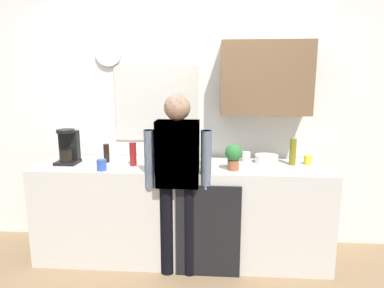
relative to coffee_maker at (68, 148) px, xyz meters
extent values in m
plane|color=#8C6D4C|center=(1.09, -0.30, -1.07)|extent=(8.00, 8.00, 0.00)
cube|color=beige|center=(1.09, 0.00, -0.61)|extent=(2.73, 0.64, 0.92)
cube|color=black|center=(1.35, -0.33, -0.66)|extent=(0.56, 0.02, 0.83)
cube|color=white|center=(1.09, 0.43, 0.23)|extent=(4.33, 0.10, 2.60)
cube|color=beige|center=(0.79, 0.37, 0.40)|extent=(0.86, 0.02, 0.76)
cube|color=#8CA5C6|center=(0.79, 0.37, 0.40)|extent=(0.80, 0.02, 0.70)
cube|color=brown|center=(1.87, 0.22, 0.65)|extent=(0.84, 0.32, 0.68)
cylinder|color=silver|center=(0.32, 0.36, 0.90)|extent=(0.26, 0.03, 0.26)
cube|color=black|center=(0.00, -0.03, -0.13)|extent=(0.20, 0.20, 0.03)
cube|color=black|center=(0.00, 0.03, 0.02)|extent=(0.18, 0.08, 0.28)
cylinder|color=black|center=(0.00, -0.06, -0.06)|extent=(0.11, 0.11, 0.11)
cylinder|color=black|center=(0.00, -0.03, 0.17)|extent=(0.17, 0.17, 0.03)
cylinder|color=black|center=(0.35, 0.06, -0.06)|extent=(0.06, 0.06, 0.18)
cylinder|color=#195923|center=(1.31, 0.00, 0.00)|extent=(0.07, 0.07, 0.30)
cylinder|color=brown|center=(1.00, 0.21, -0.03)|extent=(0.06, 0.06, 0.23)
cylinder|color=maroon|center=(0.64, -0.05, -0.04)|extent=(0.06, 0.06, 0.22)
cylinder|color=olive|center=(2.13, 0.08, -0.02)|extent=(0.06, 0.06, 0.25)
cylinder|color=#3351B2|center=(0.40, -0.24, -0.10)|extent=(0.08, 0.08, 0.10)
cylinder|color=white|center=(1.71, 0.18, -0.10)|extent=(0.08, 0.08, 0.09)
cylinder|color=yellow|center=(2.28, 0.10, -0.10)|extent=(0.07, 0.07, 0.08)
cylinder|color=white|center=(1.90, 0.13, -0.11)|extent=(0.22, 0.22, 0.08)
cylinder|color=#9E5638|center=(1.56, -0.14, -0.10)|extent=(0.10, 0.10, 0.09)
sphere|color=#2D7233|center=(1.56, -0.14, 0.01)|extent=(0.15, 0.15, 0.15)
cylinder|color=blue|center=(1.05, 0.08, -0.07)|extent=(0.06, 0.06, 0.15)
cone|color=white|center=(1.05, 0.08, 0.02)|extent=(0.02, 0.02, 0.03)
cylinder|color=brown|center=(0.99, -0.30, -0.66)|extent=(0.12, 0.12, 0.82)
cylinder|color=brown|center=(1.19, -0.30, -0.66)|extent=(0.12, 0.12, 0.82)
cube|color=#262633|center=(1.09, -0.30, 0.03)|extent=(0.36, 0.20, 0.56)
sphere|color=beige|center=(1.09, -0.30, 0.42)|extent=(0.22, 0.22, 0.22)
cylinder|color=#262633|center=(0.85, -0.30, -0.02)|extent=(0.09, 0.09, 0.50)
cylinder|color=#262633|center=(1.33, -0.30, -0.02)|extent=(0.09, 0.09, 0.50)
cylinder|color=black|center=(0.99, -0.30, -0.66)|extent=(0.12, 0.12, 0.82)
cylinder|color=black|center=(1.19, -0.30, -0.66)|extent=(0.12, 0.12, 0.82)
cube|color=silver|center=(1.09, -0.30, 0.03)|extent=(0.36, 0.20, 0.56)
sphere|color=#D8AD8C|center=(1.09, -0.30, 0.42)|extent=(0.22, 0.22, 0.22)
cylinder|color=silver|center=(0.85, -0.30, -0.02)|extent=(0.09, 0.09, 0.50)
cylinder|color=silver|center=(1.33, -0.30, -0.02)|extent=(0.09, 0.09, 0.50)
camera|label=1|loc=(1.40, -3.01, 0.64)|focal=31.01mm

